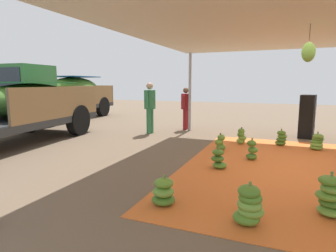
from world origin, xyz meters
name	(u,v)px	position (x,y,z in m)	size (l,w,h in m)	color
ground_plane	(153,155)	(0.00, 3.00, 0.00)	(40.00, 40.00, 0.00)	brown
tarp_orange	(289,169)	(0.00, 0.00, 0.01)	(6.03, 4.08, 0.01)	orange
tent_canopy	(305,26)	(0.01, -0.10, 2.74)	(8.00, 7.00, 2.83)	#9EA0A5
banana_bunch_0	(331,197)	(-1.95, -0.44, 0.25)	(0.45, 0.48, 0.58)	#6B9E38
banana_bunch_3	(163,192)	(-2.46, 1.68, 0.19)	(0.42, 0.42, 0.43)	#477523
banana_bunch_4	(241,137)	(2.07, 1.22, 0.22)	(0.32, 0.36, 0.48)	#75A83D
banana_bunch_5	(220,143)	(1.10, 1.61, 0.20)	(0.32, 0.35, 0.45)	#518428
banana_bunch_6	(281,138)	(2.31, 0.17, 0.20)	(0.35, 0.37, 0.46)	#477523
banana_bunch_8	(317,142)	(2.10, -0.68, 0.20)	(0.44, 0.44, 0.47)	#6B9E38
banana_bunch_9	(219,159)	(-0.46, 1.33, 0.19)	(0.39, 0.40, 0.44)	#518428
banana_bunch_10	(249,206)	(-2.59, 0.51, 0.24)	(0.42, 0.42, 0.53)	#518428
banana_bunch_12	(252,151)	(0.46, 0.77, 0.21)	(0.34, 0.34, 0.49)	#477523
cargo_truck_far	(56,93)	(4.21, 9.84, 1.26)	(6.23, 2.76, 2.40)	#2D2D2D
worker_0	(150,104)	(2.73, 4.38, 1.01)	(0.63, 0.39, 1.73)	#337A4C
worker_1	(186,105)	(3.99, 3.51, 0.91)	(0.57, 0.35, 1.56)	maroon
speaker_stack	(307,116)	(3.85, -0.55, 0.68)	(0.65, 0.51, 1.35)	black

